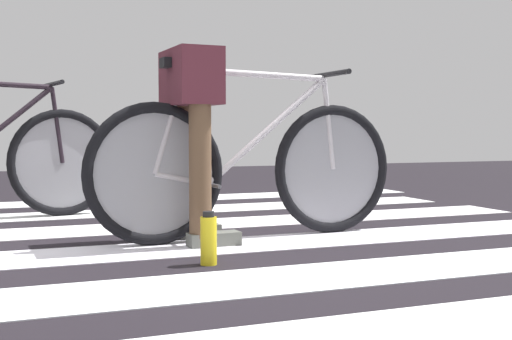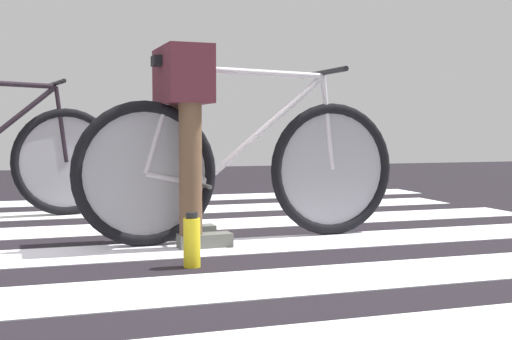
{
  "view_description": "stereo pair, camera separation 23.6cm",
  "coord_description": "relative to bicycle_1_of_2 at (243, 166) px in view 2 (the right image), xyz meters",
  "views": [
    {
      "loc": [
        -0.71,
        -2.86,
        0.59
      ],
      "look_at": [
        0.69,
        0.78,
        0.36
      ],
      "focal_mm": 45.83,
      "sensor_mm": 36.0,
      "label": 1
    },
    {
      "loc": [
        -0.47,
        -2.86,
        0.59
      ],
      "look_at": [
        0.69,
        0.78,
        0.36
      ],
      "focal_mm": 45.83,
      "sensor_mm": 36.0,
      "label": 2
    }
  ],
  "objects": [
    {
      "name": "cyclist_1_of_2",
      "position": [
        -0.31,
        -0.02,
        0.25
      ],
      "size": [
        0.33,
        0.42,
        0.98
      ],
      "rotation": [
        0.0,
        0.0,
        0.05
      ],
      "color": "brown",
      "rests_on": "ground"
    },
    {
      "name": "ground",
      "position": [
        -0.48,
        -0.36,
        -0.4
      ],
      "size": [
        18.0,
        14.0,
        0.02
      ],
      "color": "black"
    },
    {
      "name": "bicycle_1_of_2",
      "position": [
        0.0,
        0.0,
        0.0
      ],
      "size": [
        1.74,
        0.52,
        0.93
      ],
      "rotation": [
        0.0,
        0.0,
        0.05
      ],
      "color": "black",
      "rests_on": "ground"
    },
    {
      "name": "water_bottle",
      "position": [
        -0.39,
        -0.57,
        -0.28
      ],
      "size": [
        0.07,
        0.07,
        0.23
      ],
      "color": "gold",
      "rests_on": "ground"
    },
    {
      "name": "crosswalk_markings",
      "position": [
        -0.47,
        -0.55,
        -0.38
      ],
      "size": [
        5.43,
        5.75,
        0.0
      ],
      "color": "white",
      "rests_on": "ground"
    }
  ]
}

